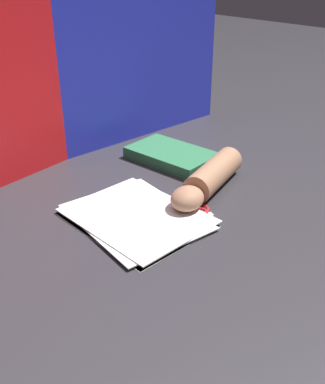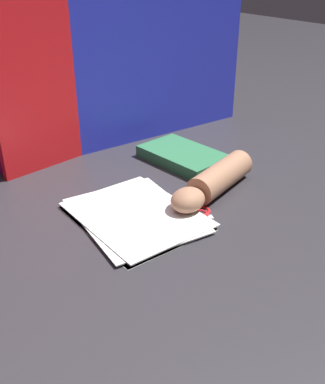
{
  "view_description": "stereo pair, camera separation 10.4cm",
  "coord_description": "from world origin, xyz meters",
  "px_view_note": "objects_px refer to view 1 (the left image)",
  "views": [
    {
      "loc": [
        -0.61,
        -0.71,
        0.55
      ],
      "look_at": [
        -0.02,
        -0.01,
        0.06
      ],
      "focal_mm": 42.0,
      "sensor_mm": 36.0,
      "label": 1
    },
    {
      "loc": [
        -0.53,
        -0.77,
        0.55
      ],
      "look_at": [
        -0.02,
        -0.01,
        0.06
      ],
      "focal_mm": 42.0,
      "sensor_mm": 36.0,
      "label": 2
    }
  ],
  "objects_px": {
    "book_closed": "(172,156)",
    "scissors": "(189,208)",
    "paper_stack": "(136,217)",
    "hand_forearm": "(208,179)"
  },
  "relations": [
    {
      "from": "hand_forearm",
      "to": "paper_stack",
      "type": "bearing_deg",
      "value": 177.31
    },
    {
      "from": "paper_stack",
      "to": "hand_forearm",
      "type": "xyz_separation_m",
      "value": [
        0.23,
        -0.01,
        0.03
      ]
    },
    {
      "from": "paper_stack",
      "to": "book_closed",
      "type": "relative_size",
      "value": 1.19
    },
    {
      "from": "paper_stack",
      "to": "scissors",
      "type": "bearing_deg",
      "value": -20.49
    },
    {
      "from": "scissors",
      "to": "hand_forearm",
      "type": "xyz_separation_m",
      "value": [
        0.1,
        0.04,
        0.03
      ]
    },
    {
      "from": "book_closed",
      "to": "paper_stack",
      "type": "bearing_deg",
      "value": -145.21
    },
    {
      "from": "hand_forearm",
      "to": "book_closed",
      "type": "bearing_deg",
      "value": 73.87
    },
    {
      "from": "book_closed",
      "to": "scissors",
      "type": "xyz_separation_m",
      "value": [
        -0.16,
        -0.25,
        -0.01
      ]
    },
    {
      "from": "book_closed",
      "to": "scissors",
      "type": "bearing_deg",
      "value": -122.92
    },
    {
      "from": "paper_stack",
      "to": "book_closed",
      "type": "bearing_deg",
      "value": 34.79
    }
  ]
}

